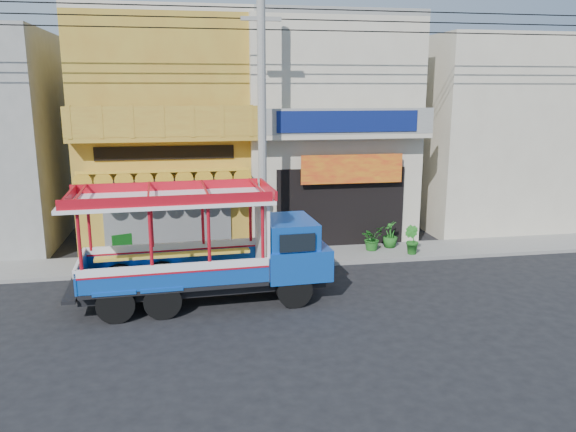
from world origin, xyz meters
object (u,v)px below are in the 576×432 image
(songthaew_truck, at_px, (221,247))
(potted_plant_c, at_px, (390,234))
(utility_pole, at_px, (267,108))
(green_sign, at_px, (123,251))
(potted_plant_b, at_px, (411,240))
(potted_plant_a, at_px, (372,238))

(songthaew_truck, relative_size, potted_plant_c, 7.26)
(songthaew_truck, height_order, potted_plant_c, songthaew_truck)
(utility_pole, bearing_deg, songthaew_truck, -120.63)
(green_sign, bearing_deg, potted_plant_b, -3.27)
(utility_pole, xyz_separation_m, potted_plant_b, (4.94, 0.20, -4.43))
(utility_pole, height_order, potted_plant_c, utility_pole)
(potted_plant_b, bearing_deg, utility_pole, 72.10)
(utility_pole, distance_m, potted_plant_a, 5.93)
(potted_plant_a, distance_m, potted_plant_c, 0.77)
(green_sign, distance_m, potted_plant_b, 9.54)
(potted_plant_c, bearing_deg, utility_pole, -60.81)
(songthaew_truck, relative_size, green_sign, 7.10)
(utility_pole, xyz_separation_m, songthaew_truck, (-1.63, -2.75, -3.52))
(potted_plant_b, distance_m, potted_plant_c, 0.99)
(utility_pole, xyz_separation_m, green_sign, (-4.58, 0.75, -4.51))
(green_sign, relative_size, potted_plant_b, 1.00)
(songthaew_truck, height_order, potted_plant_a, songthaew_truck)
(utility_pole, relative_size, potted_plant_b, 29.27)
(potted_plant_c, bearing_deg, songthaew_truck, -42.39)
(green_sign, bearing_deg, songthaew_truck, -49.76)
(green_sign, relative_size, potted_plant_a, 1.13)
(utility_pole, relative_size, songthaew_truck, 4.10)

